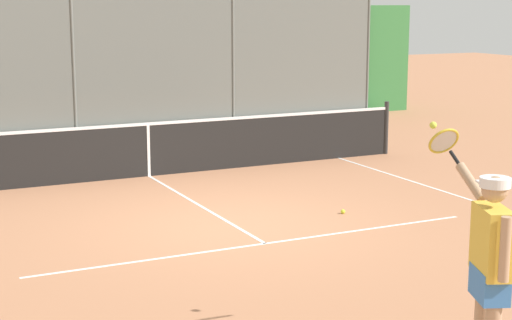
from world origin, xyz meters
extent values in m
plane|color=#B27551|center=(0.00, 0.00, 0.00)|extent=(60.00, 60.00, 0.00)
cube|color=white|center=(0.00, 1.03, 0.00)|extent=(6.15, 0.05, 0.01)
cube|color=white|center=(-3.94, 0.61, 0.00)|extent=(0.05, 8.41, 0.01)
cube|color=white|center=(0.00, -1.29, 0.00)|extent=(0.05, 4.63, 0.01)
cylinder|color=slate|center=(-8.10, -8.91, 1.65)|extent=(0.07, 0.07, 3.29)
cylinder|color=slate|center=(-4.05, -8.91, 1.65)|extent=(0.07, 0.07, 3.29)
cylinder|color=slate|center=(0.00, -8.91, 1.65)|extent=(0.07, 0.07, 3.29)
cube|color=slate|center=(0.00, -8.91, 1.65)|extent=(16.21, 0.02, 3.29)
cube|color=#387A3D|center=(0.00, -9.56, 1.48)|extent=(19.21, 0.90, 2.96)
cube|color=silver|center=(0.00, -8.73, 0.07)|extent=(17.21, 0.18, 0.15)
cylinder|color=#2D2D2D|center=(-5.05, -3.60, 0.54)|extent=(0.09, 0.09, 1.07)
cube|color=black|center=(0.00, -3.60, 0.46)|extent=(10.02, 0.02, 0.91)
cube|color=white|center=(0.00, -3.60, 0.94)|extent=(10.02, 0.04, 0.05)
cube|color=white|center=(0.00, -3.60, 0.46)|extent=(0.05, 0.04, 0.91)
cylinder|color=tan|center=(-0.01, 5.06, 0.48)|extent=(0.13, 0.13, 0.77)
cube|color=#3D7AC6|center=(0.04, 5.18, 0.78)|extent=(0.36, 0.46, 0.26)
cube|color=gold|center=(0.04, 5.18, 1.14)|extent=(0.38, 0.52, 0.56)
cylinder|color=tan|center=(0.15, 5.45, 1.17)|extent=(0.08, 0.08, 0.52)
cylinder|color=tan|center=(-0.09, 4.75, 1.53)|extent=(0.12, 0.39, 0.29)
sphere|color=tan|center=(0.04, 5.18, 1.57)|extent=(0.21, 0.21, 0.21)
cylinder|color=white|center=(0.04, 5.18, 1.63)|extent=(0.32, 0.32, 0.08)
cube|color=white|center=(-0.01, 5.07, 1.60)|extent=(0.24, 0.25, 0.02)
cylinder|color=black|center=(-0.11, 4.51, 1.69)|extent=(0.05, 0.17, 0.13)
torus|color=gold|center=(-0.13, 4.32, 1.82)|extent=(0.31, 0.21, 0.26)
cylinder|color=silver|center=(-0.13, 4.32, 1.82)|extent=(0.26, 0.16, 0.21)
sphere|color=#D6E042|center=(-0.14, 4.14, 1.94)|extent=(0.07, 0.07, 0.07)
sphere|color=#CCDB33|center=(-1.70, 0.17, 0.03)|extent=(0.07, 0.07, 0.07)
camera|label=1|loc=(4.51, 10.06, 3.03)|focal=57.61mm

